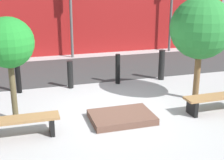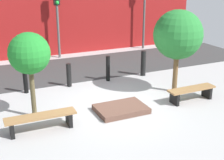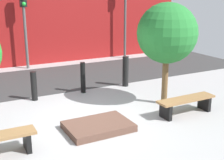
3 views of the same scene
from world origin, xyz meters
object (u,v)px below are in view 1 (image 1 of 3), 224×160
object	(u,v)px
tree_behind_left_bench	(8,43)
bollard_far_left	(18,78)
bench_right	(215,100)
bollard_left	(70,75)
traffic_light_mid_west	(71,5)
tree_behind_right_bench	(201,29)
bollard_center	(118,69)
planter_bed	(122,117)
bollard_right	(162,65)
bench_left	(15,124)

from	to	relation	value
tree_behind_left_bench	bollard_far_left	xyz separation A→B (m)	(0.11, 2.09, -1.47)
bench_right	bollard_left	size ratio (longest dim) A/B	1.92
bollard_left	traffic_light_mid_west	distance (m)	4.75
tree_behind_left_bench	tree_behind_right_bench	world-z (taller)	tree_behind_right_bench
bollard_center	bollard_left	bearing A→B (deg)	180.00
bollard_center	traffic_light_mid_west	bearing A→B (deg)	100.66
planter_bed	bollard_right	bearing A→B (deg)	49.73
bollard_far_left	traffic_light_mid_west	distance (m)	5.26
planter_bed	traffic_light_mid_west	distance (m)	7.49
tree_behind_left_bench	traffic_light_mid_west	bearing A→B (deg)	68.33
bollard_left	traffic_light_mid_west	world-z (taller)	traffic_light_mid_west
bench_left	planter_bed	world-z (taller)	bench_left
tree_behind_left_bench	bench_left	bearing A→B (deg)	-90.00
bollard_far_left	traffic_light_mid_west	bearing A→B (deg)	60.55
planter_bed	bollard_left	world-z (taller)	bollard_left
bollard_right	tree_behind_right_bench	bearing A→B (deg)	-86.86
tree_behind_left_bench	bollard_right	distance (m)	5.56
tree_behind_left_bench	bollard_center	size ratio (longest dim) A/B	2.52
bollard_right	planter_bed	bearing A→B (deg)	-130.27
tree_behind_right_bench	bench_right	bearing A→B (deg)	-90.00
bollard_right	traffic_light_mid_west	distance (m)	5.24
bollard_center	traffic_light_mid_west	world-z (taller)	traffic_light_mid_west
planter_bed	traffic_light_mid_west	bearing A→B (deg)	90.00
planter_bed	tree_behind_right_bench	bearing A→B (deg)	16.77
tree_behind_right_bench	traffic_light_mid_west	world-z (taller)	traffic_light_mid_west
bench_left	bollard_center	size ratio (longest dim) A/B	1.90
planter_bed	bollard_center	xyz separation A→B (m)	(0.81, 2.85, 0.42)
tree_behind_left_bench	tree_behind_right_bench	bearing A→B (deg)	0.00
bench_right	bollard_left	distance (m)	4.53
bench_right	planter_bed	bearing A→B (deg)	174.71
bench_right	tree_behind_left_bench	world-z (taller)	tree_behind_left_bench
bollard_right	traffic_light_mid_west	bearing A→B (deg)	119.45
tree_behind_left_bench	traffic_light_mid_west	xyz separation A→B (m)	(2.53, 6.37, 0.41)
bollard_center	tree_behind_left_bench	bearing A→B (deg)	-147.94
bench_right	bollard_right	world-z (taller)	bollard_right
bollard_left	bollard_center	world-z (taller)	bollard_center
tree_behind_right_bench	bollard_left	distance (m)	4.26
tree_behind_right_bench	traffic_light_mid_west	xyz separation A→B (m)	(-2.53, 6.37, 0.27)
planter_bed	tree_behind_right_bench	xyz separation A→B (m)	(2.53, 0.76, 2.00)
bollard_far_left	bollard_right	distance (m)	4.84
tree_behind_left_bench	bollard_far_left	distance (m)	2.56
bollard_right	bollard_center	bearing A→B (deg)	180.00
bollard_right	bench_right	bearing A→B (deg)	-87.85
bollard_right	traffic_light_mid_west	world-z (taller)	traffic_light_mid_west
planter_bed	bollard_far_left	world-z (taller)	bollard_far_left
planter_bed	bollard_left	distance (m)	2.99
planter_bed	bollard_far_left	bearing A→B (deg)	130.27
tree_behind_left_bench	bollard_center	bearing A→B (deg)	32.06
tree_behind_right_bench	planter_bed	bearing A→B (deg)	-163.23
tree_behind_left_bench	bollard_left	distance (m)	3.10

